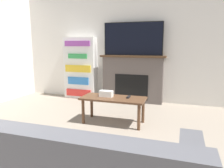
# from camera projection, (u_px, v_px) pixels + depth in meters

# --- Properties ---
(wall_back) EXTENTS (6.79, 0.06, 2.70)m
(wall_back) POSITION_uv_depth(u_px,v_px,m) (139.00, 42.00, 4.93)
(wall_back) COLOR silver
(wall_back) RESTS_ON ground_plane
(fireplace) EXTENTS (1.47, 0.28, 1.06)m
(fireplace) POSITION_uv_depth(u_px,v_px,m) (132.00, 79.00, 4.98)
(fireplace) COLOR #605651
(fireplace) RESTS_ON ground_plane
(tv) EXTENTS (1.32, 0.03, 0.73)m
(tv) POSITION_uv_depth(u_px,v_px,m) (133.00, 39.00, 4.80)
(tv) COLOR black
(tv) RESTS_ON fireplace
(coffee_table) EXTENTS (1.06, 0.47, 0.44)m
(coffee_table) POSITION_uv_depth(u_px,v_px,m) (113.00, 101.00, 3.61)
(coffee_table) COLOR brown
(coffee_table) RESTS_ON ground_plane
(tissue_box) EXTENTS (0.22, 0.12, 0.10)m
(tissue_box) POSITION_uv_depth(u_px,v_px,m) (106.00, 94.00, 3.66)
(tissue_box) COLOR white
(tissue_box) RESTS_ON coffee_table
(remote_control) EXTENTS (0.04, 0.15, 0.02)m
(remote_control) POSITION_uv_depth(u_px,v_px,m) (129.00, 97.00, 3.59)
(remote_control) COLOR black
(remote_control) RESTS_ON coffee_table
(bookshelf) EXTENTS (0.79, 0.29, 1.47)m
(bookshelf) POSITION_uv_depth(u_px,v_px,m) (80.00, 68.00, 5.32)
(bookshelf) COLOR white
(bookshelf) RESTS_ON ground_plane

